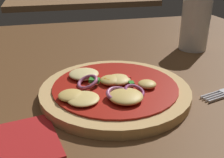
{
  "coord_description": "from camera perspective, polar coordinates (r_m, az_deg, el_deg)",
  "views": [
    {
      "loc": [
        -0.06,
        -0.38,
        0.23
      ],
      "look_at": [
        0.04,
        0.01,
        0.05
      ],
      "focal_mm": 43.21,
      "sensor_mm": 36.0,
      "label": 1
    }
  ],
  "objects": [
    {
      "name": "dining_table",
      "position": [
        0.44,
        -5.01,
        -5.18
      ],
      "size": [
        1.16,
        1.09,
        0.03
      ],
      "color": "brown",
      "rests_on": "ground"
    },
    {
      "name": "pizza",
      "position": [
        0.43,
        0.4,
        -2.32
      ],
      "size": [
        0.24,
        0.24,
        0.03
      ],
      "color": "tan",
      "rests_on": "dining_table"
    },
    {
      "name": "beer_glass",
      "position": [
        0.67,
        17.11,
        10.5
      ],
      "size": [
        0.07,
        0.07,
        0.12
      ],
      "color": "silver",
      "rests_on": "dining_table"
    }
  ]
}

